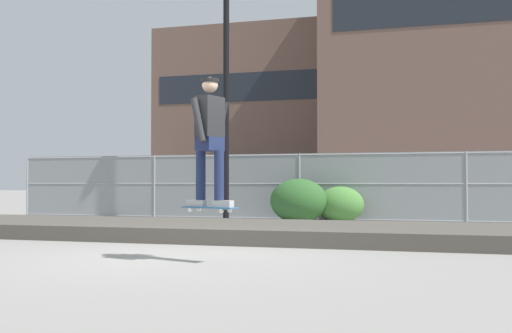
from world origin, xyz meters
TOP-DOWN VIEW (x-y plane):
  - ground_plane at (0.00, 0.00)m, footprint 120.00×120.00m
  - gravel_berm at (0.00, 3.22)m, footprint 14.77×3.07m
  - skateboard at (0.61, -0.33)m, footprint 0.82×0.44m
  - skater at (0.61, -0.33)m, footprint 0.72×0.62m
  - chain_fence at (0.00, 8.51)m, footprint 17.45×0.06m
  - street_lamp at (-1.78, 7.48)m, footprint 0.44×0.44m
  - parked_car_near at (-3.85, 10.85)m, footprint 4.51×2.18m
  - parked_car_mid at (2.59, 10.54)m, footprint 4.47×2.09m
  - library_building at (-10.30, 47.91)m, footprint 20.53×11.54m
  - shrub_left at (0.17, 7.61)m, footprint 1.49×1.22m
  - shrub_center at (1.20, 7.98)m, footprint 1.23×1.01m

SIDE VIEW (x-z plane):
  - ground_plane at x=0.00m, z-range 0.00..0.00m
  - gravel_berm at x=0.00m, z-range 0.00..0.27m
  - shrub_center at x=1.20m, z-range 0.00..0.95m
  - shrub_left at x=0.17m, z-range 0.00..1.15m
  - skateboard at x=0.61m, z-range 0.69..0.76m
  - parked_car_near at x=-3.85m, z-range 0.01..1.67m
  - parked_car_mid at x=2.59m, z-range 0.01..1.67m
  - chain_fence at x=0.00m, z-range 0.01..1.86m
  - skater at x=0.61m, z-range 0.85..2.57m
  - street_lamp at x=-1.78m, z-range 0.86..8.66m
  - library_building at x=-10.30m, z-range 0.00..14.99m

